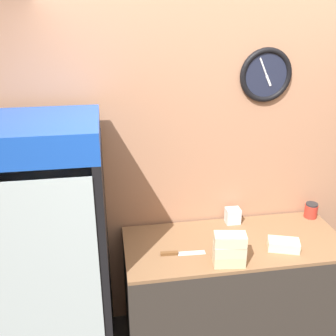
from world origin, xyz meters
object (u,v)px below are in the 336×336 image
Objects in this scene: sandwich_stack_middle at (230,250)px; condiment_jar at (311,210)px; sandwich_stack_top at (230,240)px; sandwich_flat_left at (283,245)px; chefs_knife at (177,253)px; napkin_dispenser at (233,216)px; beverage_cooler at (51,240)px; sandwich_stack_bottom at (229,259)px.

sandwich_stack_middle reaches higher than condiment_jar.
sandwich_stack_middle is 0.08m from sandwich_stack_top.
condiment_jar is (0.41, 0.39, 0.02)m from sandwich_flat_left.
chefs_knife is 0.62m from napkin_dispenser.
beverage_cooler is 1.18m from sandwich_stack_middle.
chefs_knife is at bearing 152.91° from sandwich_stack_top.
sandwich_stack_bottom reaches higher than chefs_knife.
beverage_cooler is 15.49× the size of napkin_dispenser.
sandwich_flat_left is 1.97× the size of napkin_dispenser.
sandwich_stack_top is (0.00, 0.00, 0.08)m from sandwich_stack_middle.
sandwich_stack_bottom is at bearing -149.35° from condiment_jar.
sandwich_stack_bottom is at bearing 0.00° from sandwich_stack_top.
sandwich_stack_top is at bearing -149.35° from condiment_jar.
condiment_jar is (1.15, 0.33, 0.05)m from chefs_knife.
chefs_knife is 2.57× the size of napkin_dispenser.
chefs_knife is at bearing 152.91° from sandwich_stack_middle.
sandwich_stack_middle is at bearing -110.42° from napkin_dispenser.
beverage_cooler is 1.18m from sandwich_stack_bottom.
sandwich_stack_bottom is 1.80× the size of napkin_dispenser.
sandwich_stack_bottom is (1.15, -0.27, -0.10)m from beverage_cooler.
sandwich_stack_top is at bearing 0.00° from sandwich_stack_bottom.
chefs_knife is (-0.32, 0.16, -0.18)m from sandwich_stack_top.
sandwich_stack_middle is at bearing 0.00° from sandwich_stack_bottom.
beverage_cooler reaches higher than chefs_knife.
condiment_jar is (1.98, 0.23, -0.08)m from beverage_cooler.
sandwich_stack_top reaches higher than napkin_dispenser.
chefs_knife is at bearing 175.48° from sandwich_flat_left.
chefs_knife is (-0.74, 0.06, -0.03)m from sandwich_flat_left.
sandwich_stack_top reaches higher than sandwich_stack_middle.
napkin_dispenser is (0.19, 0.51, 0.02)m from sandwich_stack_bottom.
sandwich_flat_left is at bearing 13.65° from sandwich_stack_bottom.
sandwich_stack_top is at bearing -166.35° from sandwich_flat_left.
sandwich_stack_middle reaches higher than chefs_knife.
sandwich_stack_top is at bearing -27.09° from chefs_knife.
beverage_cooler reaches higher than sandwich_stack_bottom.
condiment_jar is at bearing 43.73° from sandwich_flat_left.
chefs_knife is at bearing -163.90° from condiment_jar.
sandwich_stack_bottom is 0.08m from sandwich_stack_middle.
sandwich_flat_left is at bearing -136.27° from condiment_jar.
sandwich_stack_top is 0.71× the size of chefs_knife.
chefs_knife is at bearing -7.23° from beverage_cooler.
chefs_knife is 2.56× the size of condiment_jar.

